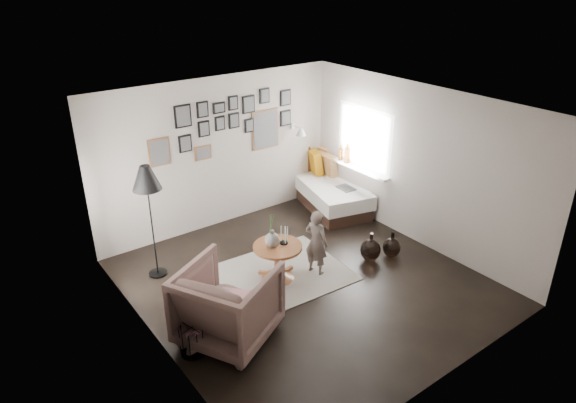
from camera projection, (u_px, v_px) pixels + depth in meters
ground at (306, 282)px, 7.49m from camera, size 4.80×4.80×0.00m
wall_back at (219, 153)px, 8.68m from camera, size 4.50×0.00×4.50m
wall_front at (455, 282)px, 5.19m from camera, size 4.50×0.00×4.50m
wall_left at (150, 253)px, 5.72m from camera, size 0.00×4.80×4.80m
wall_right at (418, 166)px, 8.15m from camera, size 0.00×4.80×4.80m
ceiling at (309, 107)px, 6.38m from camera, size 4.80×4.80×0.00m
door_left at (116, 231)px, 6.70m from camera, size 0.00×2.14×2.14m
window_right at (355, 164)px, 9.24m from camera, size 0.15×1.32×1.30m
gallery_wall at (233, 125)px, 8.63m from camera, size 2.74×0.03×1.08m
wall_sconce at (300, 131)px, 9.25m from camera, size 0.18×0.36×0.16m
rug at (272, 277)px, 7.59m from camera, size 2.32×1.69×0.01m
pedestal_table at (278, 263)px, 7.47m from camera, size 0.71×0.71×0.56m
vase at (272, 237)px, 7.24m from camera, size 0.20×0.20×0.51m
candles at (284, 236)px, 7.34m from camera, size 0.12×0.12×0.26m
daybed at (322, 185)px, 9.88m from camera, size 1.45×2.34×1.08m
magazine_on_daybed at (346, 188)px, 9.33m from camera, size 0.27×0.35×0.02m
armchair at (228, 304)px, 6.20m from camera, size 1.44×1.43×0.98m
armchair_cushion at (228, 302)px, 6.26m from camera, size 0.60×0.61×0.20m
floor_lamp at (146, 182)px, 7.05m from camera, size 0.41×0.41×1.74m
magazine_basket at (193, 340)px, 6.07m from camera, size 0.36×0.36×0.36m
demijohn_large at (370, 250)px, 7.96m from camera, size 0.32×0.32×0.48m
demijohn_small at (392, 247)px, 8.07m from camera, size 0.28×0.28×0.44m
child at (316, 242)px, 7.51m from camera, size 0.35×0.43×1.03m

